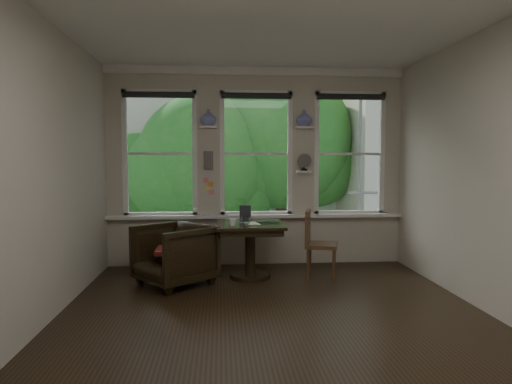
{
  "coord_description": "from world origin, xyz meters",
  "views": [
    {
      "loc": [
        -0.55,
        -4.75,
        1.63
      ],
      "look_at": [
        -0.11,
        0.9,
        1.21
      ],
      "focal_mm": 32.0,
      "sensor_mm": 36.0,
      "label": 1
    }
  ],
  "objects": [
    {
      "name": "ground",
      "position": [
        0.0,
        0.0,
        0.0
      ],
      "size": [
        4.5,
        4.5,
        0.0
      ],
      "primitive_type": "plane",
      "color": "black",
      "rests_on": "ground"
    },
    {
      "name": "ceiling",
      "position": [
        0.0,
        0.0,
        3.0
      ],
      "size": [
        4.5,
        4.5,
        0.0
      ],
      "primitive_type": "plane",
      "rotation": [
        3.14,
        0.0,
        0.0
      ],
      "color": "silver",
      "rests_on": "ground"
    },
    {
      "name": "wall_back",
      "position": [
        0.0,
        2.25,
        1.5
      ],
      "size": [
        4.5,
        0.0,
        4.5
      ],
      "primitive_type": "plane",
      "rotation": [
        1.57,
        0.0,
        0.0
      ],
      "color": "#C0B3A4",
      "rests_on": "ground"
    },
    {
      "name": "wall_front",
      "position": [
        0.0,
        -2.25,
        1.5
      ],
      "size": [
        4.5,
        0.0,
        4.5
      ],
      "primitive_type": "plane",
      "rotation": [
        -1.57,
        0.0,
        0.0
      ],
      "color": "#C0B3A4",
      "rests_on": "ground"
    },
    {
      "name": "wall_left",
      "position": [
        -2.25,
        0.0,
        1.5
      ],
      "size": [
        0.0,
        4.5,
        4.5
      ],
      "primitive_type": "plane",
      "rotation": [
        1.57,
        0.0,
        1.57
      ],
      "color": "#C0B3A4",
      "rests_on": "ground"
    },
    {
      "name": "wall_right",
      "position": [
        2.25,
        0.0,
        1.5
      ],
      "size": [
        0.0,
        4.5,
        4.5
      ],
      "primitive_type": "plane",
      "rotation": [
        1.57,
        0.0,
        -1.57
      ],
      "color": "#C0B3A4",
      "rests_on": "ground"
    },
    {
      "name": "window_left",
      "position": [
        -1.45,
        2.25,
        1.7
      ],
      "size": [
        1.1,
        0.12,
        1.9
      ],
      "primitive_type": null,
      "color": "white",
      "rests_on": "ground"
    },
    {
      "name": "window_center",
      "position": [
        0.0,
        2.25,
        1.7
      ],
      "size": [
        1.1,
        0.12,
        1.9
      ],
      "primitive_type": null,
      "color": "white",
      "rests_on": "ground"
    },
    {
      "name": "window_right",
      "position": [
        1.45,
        2.25,
        1.7
      ],
      "size": [
        1.1,
        0.12,
        1.9
      ],
      "primitive_type": null,
      "color": "white",
      "rests_on": "ground"
    },
    {
      "name": "shelf_left",
      "position": [
        -0.72,
        2.15,
        2.1
      ],
      "size": [
        0.26,
        0.16,
        0.03
      ],
      "primitive_type": "cube",
      "color": "white",
      "rests_on": "ground"
    },
    {
      "name": "shelf_right",
      "position": [
        0.72,
        2.15,
        2.1
      ],
      "size": [
        0.26,
        0.16,
        0.03
      ],
      "primitive_type": "cube",
      "color": "white",
      "rests_on": "ground"
    },
    {
      "name": "intercom",
      "position": [
        -0.72,
        2.18,
        1.6
      ],
      "size": [
        0.14,
        0.06,
        0.28
      ],
      "primitive_type": "cube",
      "color": "#59544F",
      "rests_on": "ground"
    },
    {
      "name": "sticky_notes",
      "position": [
        -0.72,
        2.19,
        1.25
      ],
      "size": [
        0.16,
        0.01,
        0.24
      ],
      "primitive_type": null,
      "color": "pink",
      "rests_on": "ground"
    },
    {
      "name": "desk_fan",
      "position": [
        0.72,
        2.13,
        1.53
      ],
      "size": [
        0.2,
        0.2,
        0.24
      ],
      "primitive_type": null,
      "color": "#59544F",
      "rests_on": "ground"
    },
    {
      "name": "vase_left",
      "position": [
        -0.72,
        2.15,
        2.24
      ],
      "size": [
        0.24,
        0.24,
        0.25
      ],
      "primitive_type": "imported",
      "color": "silver",
      "rests_on": "shelf_left"
    },
    {
      "name": "vase_right",
      "position": [
        0.72,
        2.15,
        2.24
      ],
      "size": [
        0.24,
        0.24,
        0.25
      ],
      "primitive_type": "imported",
      "color": "silver",
      "rests_on": "shelf_right"
    },
    {
      "name": "table",
      "position": [
        -0.15,
        1.39,
        0.38
      ],
      "size": [
        0.9,
        0.9,
        0.75
      ],
      "primitive_type": null,
      "color": "black",
      "rests_on": "ground"
    },
    {
      "name": "armchair_left",
      "position": [
        -1.15,
        1.11,
        0.39
      ],
      "size": [
        1.2,
        1.2,
        0.79
      ],
      "primitive_type": "imported",
      "rotation": [
        0.0,
        0.0,
        -0.88
      ],
      "color": "black",
      "rests_on": "ground"
    },
    {
      "name": "cushion_red",
      "position": [
        -1.15,
        1.11,
        0.45
      ],
      "size": [
        0.45,
        0.45,
        0.06
      ],
      "primitive_type": "cube",
      "color": "maroon",
      "rests_on": "armchair_left"
    },
    {
      "name": "side_chair_right",
      "position": [
        0.82,
        1.3,
        0.46
      ],
      "size": [
        0.52,
        0.52,
        0.92
      ],
      "primitive_type": null,
      "rotation": [
        0.0,
        0.0,
        1.29
      ],
      "color": "#432518",
      "rests_on": "ground"
    },
    {
      "name": "laptop",
      "position": [
        0.09,
        1.41,
        0.76
      ],
      "size": [
        0.35,
        0.24,
        0.03
      ],
      "primitive_type": "imported",
      "rotation": [
        0.0,
        0.0,
        -0.07
      ],
      "color": "black",
      "rests_on": "table"
    },
    {
      "name": "mug",
      "position": [
        -0.39,
        1.17,
        0.8
      ],
      "size": [
        0.13,
        0.13,
        0.1
      ],
      "primitive_type": "imported",
      "rotation": [
        0.0,
        0.0,
        0.3
      ],
      "color": "white",
      "rests_on": "table"
    },
    {
      "name": "drinking_glass",
      "position": [
        -0.21,
        1.27,
        0.8
      ],
      "size": [
        0.17,
        0.17,
        0.11
      ],
      "primitive_type": "imported",
      "rotation": [
        0.0,
        0.0,
        -0.29
      ],
      "color": "white",
      "rests_on": "table"
    },
    {
      "name": "tablet",
      "position": [
        -0.2,
        1.62,
        0.86
      ],
      "size": [
        0.16,
        0.08,
        0.22
      ],
      "primitive_type": "cube",
      "rotation": [
        -0.26,
        0.0,
        0.0
      ],
      "color": "black",
      "rests_on": "table"
    },
    {
      "name": "papers",
      "position": [
        -0.15,
        1.37,
        0.75
      ],
      "size": [
        0.28,
        0.34,
        0.0
      ],
      "primitive_type": "cube",
      "rotation": [
        0.0,
        0.0,
        0.21
      ],
      "color": "silver",
      "rests_on": "table"
    }
  ]
}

